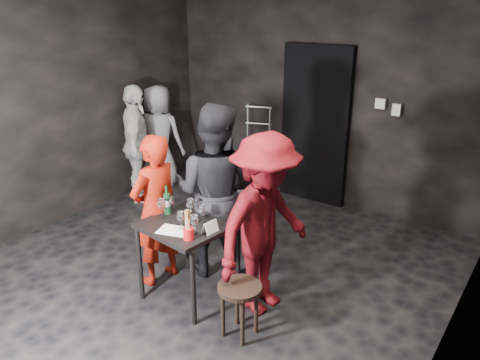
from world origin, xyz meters
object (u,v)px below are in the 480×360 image
Objects in this scene: hand_truck at (256,174)px; woman_black at (214,178)px; man_maroon at (265,218)px; wine_bottle at (167,203)px; server_red at (156,211)px; bystander_grey at (159,137)px; breadstick_cup at (188,225)px; stool at (240,295)px; tasting_table at (189,232)px; bystander_cream at (136,141)px.

woman_black is (0.90, -2.10, 0.78)m from hand_truck.
wine_bottle is at bearing 110.47° from man_maroon.
server_red reaches higher than hand_truck.
breadstick_cup is at bearing 122.81° from bystander_grey.
wine_bottle is (0.15, 0.01, 0.12)m from server_red.
man_maroon is at bearing 96.87° from stool.
tasting_table is 0.43m from server_red.
stool is 0.67m from man_maroon.
hand_truck is at bearing 113.04° from breadstick_cup.
bystander_cream reaches higher than bystander_grey.
bystander_grey is at bearing 139.78° from tasting_table.
woman_black is 7.24× the size of wine_bottle.
hand_truck is at bearing 121.35° from stool.
breadstick_cup is at bearing -28.14° from wine_bottle.
server_red is 0.84× the size of man_maroon.
man_maroon is 3.35m from bystander_grey.
wine_bottle is at bearing -169.35° from bystander_cream.
server_red is 5.31× the size of wine_bottle.
breadstick_cup is (2.28, -1.53, 0.02)m from bystander_cream.
stool is 1.68× the size of breadstick_cup.
woman_black reaches higher than breadstick_cup.
bystander_cream is 6.14× the size of wine_bottle.
server_red is (-1.14, 0.22, 0.36)m from stool.
stool is at bearing 3.53° from breadstick_cup.
server_red is 0.99× the size of bystander_grey.
bystander_grey is at bearing -131.30° from server_red.
bystander_cream is at bearing 147.86° from tasting_table.
woman_black reaches higher than stool.
hand_truck is at bearing -167.95° from bystander_grey.
breadstick_cup is at bearing -47.46° from tasting_table.
tasting_table is 0.35m from wine_bottle.
hand_truck is 0.73× the size of bystander_cream.
bystander_cream is (-2.07, 1.30, 0.20)m from tasting_table.
hand_truck is at bearing -163.12° from server_red.
stool is at bearing -15.96° from tasting_table.
server_red is at bearing 158.47° from breadstick_cup.
stool is at bearing 121.38° from woman_black.
hand_truck is 1.65× the size of tasting_table.
tasting_table is 0.39m from breadstick_cup.
server_red is 0.19m from wine_bottle.
hand_truck is 2.63× the size of stool.
hand_truck reaches higher than stool.
woman_black is (-0.79, 0.68, 0.63)m from stool.
bystander_grey reaches higher than breadstick_cup.
bystander_grey reaches higher than tasting_table.
woman_black is 0.79m from man_maroon.
breadstick_cup is (1.20, -2.81, 0.65)m from hand_truck.
wine_bottle is 0.99× the size of breadstick_cup.
tasting_table is at bearing -5.97° from wine_bottle.
stool is 1.69× the size of wine_bottle.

